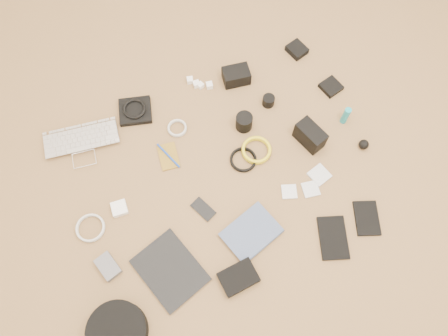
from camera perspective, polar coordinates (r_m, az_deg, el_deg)
name	(u,v)px	position (r m, az deg, el deg)	size (l,w,h in m)	color
laptop	(83,148)	(2.07, -17.94, 2.51)	(0.34, 0.23, 0.03)	silver
headphone_pouch	(135,111)	(2.10, -11.51, 7.30)	(0.15, 0.14, 0.03)	black
headphones	(134,109)	(2.08, -11.62, 7.58)	(0.11, 0.11, 0.01)	black
charger_a	(190,80)	(2.16, -4.46, 11.37)	(0.03, 0.03, 0.03)	white
charger_b	(200,85)	(2.14, -3.10, 10.72)	(0.03, 0.03, 0.03)	white
charger_c	(197,84)	(2.14, -3.61, 10.88)	(0.03, 0.03, 0.03)	white
charger_d	(209,85)	(2.13, -1.92, 10.74)	(0.03, 0.03, 0.03)	white
dslr_camera	(236,76)	(2.14, 1.61, 11.95)	(0.13, 0.09, 0.07)	black
lens_pouch	(297,50)	(2.28, 9.50, 15.00)	(0.08, 0.09, 0.03)	black
notebook_olive	(169,156)	(1.98, -7.26, 1.53)	(0.08, 0.13, 0.01)	olive
pen_blue	(168,156)	(1.97, -7.29, 1.62)	(0.01, 0.01, 0.15)	#163FB5
cable_white_a	(177,129)	(2.03, -6.12, 5.14)	(0.09, 0.09, 0.01)	silver
lens_a	(244,122)	(2.00, 2.64, 6.02)	(0.08, 0.08, 0.08)	black
lens_b	(268,101)	(2.08, 5.83, 8.72)	(0.06, 0.06, 0.05)	black
card_reader	(331,87)	(2.19, 13.79, 10.27)	(0.09, 0.09, 0.02)	black
power_brick	(119,208)	(1.92, -13.49, -5.15)	(0.06, 0.06, 0.03)	white
cable_white_b	(91,228)	(1.93, -17.01, -7.53)	(0.12, 0.12, 0.01)	silver
cable_black	(243,160)	(1.96, 2.52, 1.04)	(0.12, 0.12, 0.01)	black
cable_yellow	(256,151)	(1.98, 4.24, 2.25)	(0.14, 0.14, 0.02)	yellow
flash	(310,136)	(1.99, 11.17, 4.17)	(0.07, 0.14, 0.10)	black
lens_cleaner	(346,116)	(2.08, 15.60, 6.61)	(0.03, 0.03, 0.10)	teal
battery_charger	(108,266)	(1.87, -14.91, -12.32)	(0.07, 0.10, 0.03)	slate
tablet	(170,270)	(1.83, -7.05, -13.10)	(0.21, 0.27, 0.01)	black
phone	(203,209)	(1.88, -2.73, -5.40)	(0.06, 0.11, 0.01)	black
filter_case_left	(289,192)	(1.92, 8.51, -3.08)	(0.06, 0.06, 0.01)	silver
filter_case_mid	(311,189)	(1.94, 11.25, -2.73)	(0.07, 0.07, 0.01)	silver
filter_case_right	(319,175)	(1.97, 12.35, -0.89)	(0.08, 0.08, 0.01)	silver
air_blower	(364,144)	(2.07, 17.79, 2.95)	(0.05, 0.05, 0.05)	black
headphone_case	(117,332)	(1.81, -13.77, -20.04)	(0.23, 0.23, 0.06)	black
drive_case	(238,277)	(1.80, 1.90, -14.10)	(0.15, 0.10, 0.04)	black
paperback	(265,248)	(1.83, 5.32, -10.36)	(0.17, 0.22, 0.02)	#475678
notebook_black_a	(333,238)	(1.89, 14.06, -8.83)	(0.11, 0.18, 0.01)	black
notebook_black_b	(367,218)	(1.96, 18.14, -6.25)	(0.10, 0.15, 0.01)	black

